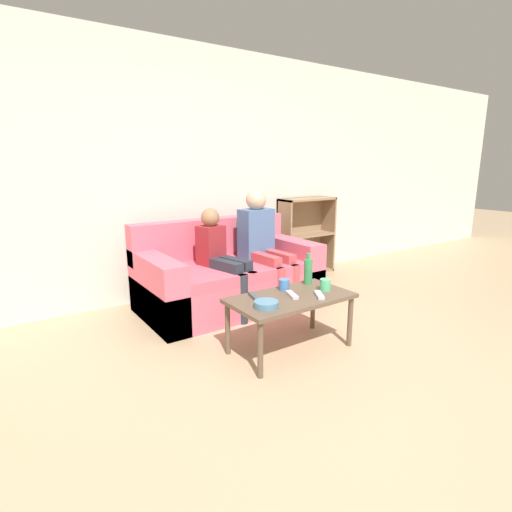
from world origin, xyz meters
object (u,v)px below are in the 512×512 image
Objects in this scene: bookshelf at (302,244)px; cup_near at (325,285)px; coffee_table at (291,302)px; person_child at (221,255)px; tv_remote_2 at (319,295)px; snack_bowl at (266,304)px; bottle at (308,271)px; person_adult at (262,238)px; tv_remote_0 at (292,295)px; cup_far at (284,285)px; tv_remote_1 at (255,296)px; couch at (228,277)px.

cup_near is at bearing -125.85° from bookshelf.
coffee_table is (-1.52, -1.63, -0.00)m from bookshelf.
tv_remote_2 is at bearing -92.32° from person_child.
snack_bowl is (-0.29, -0.09, 0.07)m from coffee_table.
bookshelf is 1.89m from bottle.
person_adult is 1.11m from cup_near.
snack_bowl is (-0.30, -0.08, 0.01)m from tv_remote_0.
person_adult is at bearing 81.77° from cup_near.
snack_bowl is (-0.46, 0.04, 0.01)m from tv_remote_2.
tv_remote_0 is (-0.46, -1.04, -0.22)m from person_adult.
coffee_table is at bearing 16.64° from snack_bowl.
cup_near is 0.53× the size of snack_bowl.
cup_far is (-1.47, -1.48, 0.09)m from bookshelf.
coffee_table is 10.35× the size of cup_near.
bookshelf is 2.49m from snack_bowl.
snack_bowl is at bearing -87.85° from tv_remote_1.
couch is 10.12× the size of tv_remote_2.
tv_remote_2 is (-1.35, -1.75, 0.05)m from bookshelf.
couch is at bearing 83.81° from coffee_table.
tv_remote_1 is at bearing -139.53° from bookshelf.
person_adult is (-1.05, -0.59, 0.28)m from bookshelf.
bottle is at bearing -103.18° from person_adult.
bottle is at bearing 87.72° from cup_near.
cup_far is at bearing -175.32° from bottle.
tv_remote_0 is at bearing -37.35° from coffee_table.
tv_remote_1 reaches higher than coffee_table.
bookshelf is 5.73× the size of tv_remote_2.
cup_far is (0.05, 0.15, 0.09)m from coffee_table.
bookshelf is at bearing 19.62° from couch.
snack_bowl is at bearing -157.30° from bottle.
cup_near reaches higher than coffee_table.
bookshelf reaches higher than cup_far.
tv_remote_1 is at bearing -179.63° from tv_remote_2.
person_adult is at bearing 65.70° from coffee_table.
cup_near is at bearing -1.68° from tv_remote_1.
tv_remote_1 is at bearing -131.48° from person_adult.
coffee_table is at bearing -109.29° from cup_far.
bookshelf is at bearing 55.43° from tv_remote_1.
cup_far is at bearing 34.31° from snack_bowl.
person_adult is 6.52× the size of tv_remote_1.
bottle is at bearing 22.70° from snack_bowl.
bookshelf reaches higher than tv_remote_2.
bookshelf is 0.85× the size of person_adult.
cup_near is 1.03× the size of cup_far.
cup_near is at bearing 4.28° from snack_bowl.
coffee_table is 0.94× the size of person_child.
snack_bowl reaches higher than tv_remote_0.
tv_remote_0 is (-0.04, -0.15, -0.03)m from cup_far.
coffee_table is at bearing -100.84° from person_child.
tv_remote_2 is at bearing -107.81° from person_adult.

